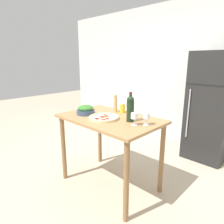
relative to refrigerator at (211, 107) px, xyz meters
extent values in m
plane|color=#BCAD93|center=(-0.59, -1.66, -0.84)|extent=(14.00, 14.00, 0.00)
cube|color=silver|center=(-0.59, 0.36, 0.46)|extent=(6.40, 0.06, 2.60)
cube|color=black|center=(0.00, 0.00, 0.00)|extent=(0.60, 0.63, 1.69)
cube|color=black|center=(0.00, -0.31, 0.37)|extent=(0.59, 0.01, 0.01)
cylinder|color=#B2B2B7|center=(-0.21, -0.33, -0.08)|extent=(0.02, 0.02, 0.76)
cube|color=#A87A4C|center=(-0.59, -1.66, 0.04)|extent=(1.19, 0.76, 0.03)
cylinder|color=olive|center=(-1.13, -1.98, -0.41)|extent=(0.06, 0.06, 0.87)
cylinder|color=olive|center=(-0.05, -1.98, -0.41)|extent=(0.06, 0.06, 0.87)
cylinder|color=olive|center=(-1.13, -1.34, -0.41)|extent=(0.06, 0.06, 0.87)
cylinder|color=olive|center=(-0.05, -1.34, -0.41)|extent=(0.06, 0.06, 0.87)
cylinder|color=black|center=(-0.32, -1.61, 0.17)|extent=(0.08, 0.08, 0.22)
sphere|color=black|center=(-0.32, -1.61, 0.30)|extent=(0.08, 0.08, 0.08)
cylinder|color=black|center=(-0.32, -1.61, 0.33)|extent=(0.03, 0.03, 0.07)
cylinder|color=maroon|center=(-0.32, -1.61, 0.37)|extent=(0.03, 0.03, 0.02)
cylinder|color=silver|center=(-0.21, -1.69, 0.06)|extent=(0.07, 0.07, 0.00)
cylinder|color=silver|center=(-0.21, -1.69, 0.09)|extent=(0.01, 0.01, 0.07)
cylinder|color=white|center=(-0.21, -1.69, 0.16)|extent=(0.07, 0.07, 0.06)
cylinder|color=maroon|center=(-0.21, -1.69, 0.14)|extent=(0.06, 0.06, 0.03)
cylinder|color=silver|center=(-0.12, -1.59, 0.06)|extent=(0.07, 0.07, 0.00)
cylinder|color=silver|center=(-0.12, -1.59, 0.09)|extent=(0.01, 0.01, 0.07)
cylinder|color=white|center=(-0.12, -1.59, 0.16)|extent=(0.07, 0.07, 0.06)
cylinder|color=maroon|center=(-0.12, -1.59, 0.13)|extent=(0.06, 0.06, 0.01)
cylinder|color=tan|center=(-0.72, -1.43, 0.15)|extent=(0.05, 0.05, 0.20)
sphere|color=tan|center=(-0.72, -1.43, 0.27)|extent=(0.04, 0.04, 0.04)
cylinder|color=#384C6B|center=(-0.91, -1.76, 0.08)|extent=(0.22, 0.22, 0.06)
ellipsoid|color=#38752D|center=(-0.91, -1.76, 0.13)|extent=(0.19, 0.19, 0.08)
cylinder|color=beige|center=(-0.60, -1.74, 0.06)|extent=(0.35, 0.35, 0.02)
torus|color=beige|center=(-0.60, -1.74, 0.08)|extent=(0.35, 0.35, 0.02)
cylinder|color=red|center=(-0.53, -1.76, 0.08)|extent=(0.04, 0.04, 0.01)
cylinder|color=red|center=(-0.61, -1.76, 0.08)|extent=(0.04, 0.04, 0.01)
cylinder|color=red|center=(-0.61, -1.86, 0.08)|extent=(0.04, 0.04, 0.01)
cylinder|color=red|center=(-0.53, -1.81, 0.08)|extent=(0.03, 0.03, 0.01)
cylinder|color=red|center=(-0.66, -1.67, 0.08)|extent=(0.03, 0.03, 0.01)
cylinder|color=red|center=(-0.63, -1.76, 0.08)|extent=(0.03, 0.03, 0.01)
cylinder|color=red|center=(-0.61, -1.75, 0.08)|extent=(0.04, 0.04, 0.01)
cylinder|color=red|center=(-0.54, -1.84, 0.08)|extent=(0.04, 0.04, 0.01)
cylinder|color=red|center=(-0.61, -1.69, 0.08)|extent=(0.05, 0.05, 0.01)
cylinder|color=red|center=(-0.60, -1.85, 0.08)|extent=(0.04, 0.04, 0.01)
cylinder|color=yellow|center=(-0.63, -1.39, 0.11)|extent=(0.06, 0.06, 0.12)
cylinder|color=white|center=(-0.63, -1.39, 0.18)|extent=(0.06, 0.06, 0.01)
camera|label=1|loc=(1.00, -3.27, 0.71)|focal=32.00mm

